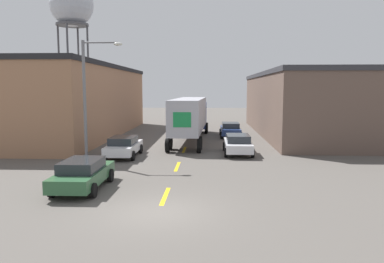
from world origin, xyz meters
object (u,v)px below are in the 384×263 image
(parked_car_left_near, at_px, (83,173))
(water_tower, at_px, (72,6))
(street_lamp, at_px, (89,92))
(semi_truck, at_px, (191,115))
(parked_car_right_mid, at_px, (238,144))
(parked_car_right_far, at_px, (230,129))
(parked_car_left_far, at_px, (124,146))

(parked_car_left_near, height_order, water_tower, water_tower)
(water_tower, relative_size, street_lamp, 2.55)
(semi_truck, bearing_deg, parked_car_left_near, -102.10)
(semi_truck, bearing_deg, water_tower, 133.84)
(parked_car_right_mid, distance_m, parked_car_right_far, 9.78)
(parked_car_left_near, relative_size, parked_car_right_far, 1.00)
(semi_truck, xyz_separation_m, street_lamp, (-5.99, -10.56, 2.19))
(semi_truck, distance_m, street_lamp, 12.33)
(semi_truck, height_order, water_tower, water_tower)
(parked_car_left_near, bearing_deg, semi_truck, 75.90)
(parked_car_left_far, xyz_separation_m, street_lamp, (-1.69, -2.01, 3.79))
(parked_car_left_near, xyz_separation_m, parked_car_right_far, (8.10, 19.84, 0.00))
(water_tower, bearing_deg, parked_car_right_far, -38.62)
(semi_truck, bearing_deg, street_lamp, -117.56)
(parked_car_right_mid, height_order, water_tower, water_tower)
(parked_car_right_far, xyz_separation_m, street_lamp, (-9.79, -13.29, 3.79))
(semi_truck, distance_m, parked_car_left_near, 17.71)
(semi_truck, height_order, parked_car_left_far, semi_truck)
(parked_car_left_far, xyz_separation_m, parked_car_left_near, (0.00, -8.56, 0.00))
(parked_car_left_far, bearing_deg, street_lamp, -130.08)
(parked_car_left_near, height_order, street_lamp, street_lamp)
(parked_car_left_far, height_order, parked_car_right_mid, same)
(street_lamp, bearing_deg, parked_car_right_far, 53.64)
(parked_car_left_near, height_order, parked_car_right_mid, same)
(parked_car_right_far, bearing_deg, semi_truck, -144.23)
(parked_car_right_mid, relative_size, water_tower, 0.23)
(parked_car_left_far, distance_m, parked_car_left_near, 8.56)
(parked_car_right_mid, distance_m, street_lamp, 11.07)
(semi_truck, distance_m, water_tower, 30.68)
(water_tower, distance_m, street_lamp, 35.24)
(parked_car_left_far, xyz_separation_m, water_tower, (-13.85, 28.82, 15.77))
(semi_truck, xyz_separation_m, parked_car_left_far, (-4.30, -8.55, -1.60))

